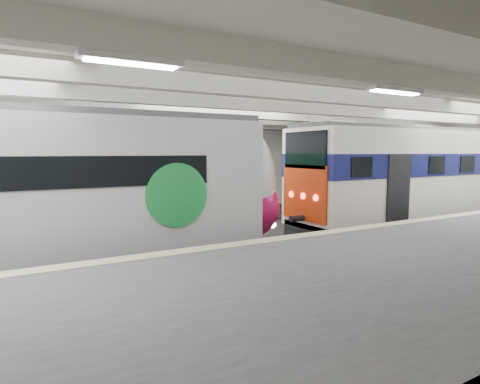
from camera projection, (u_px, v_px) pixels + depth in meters
station_hall at (284, 161)px, 12.97m from camera, size 36.00×24.00×5.75m
modern_emu at (79, 194)px, 11.58m from camera, size 14.75×3.04×4.71m
older_rer at (420, 175)px, 19.16m from camera, size 14.20×3.13×4.65m
far_train at (2, 181)px, 15.33m from camera, size 14.83×3.52×4.67m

